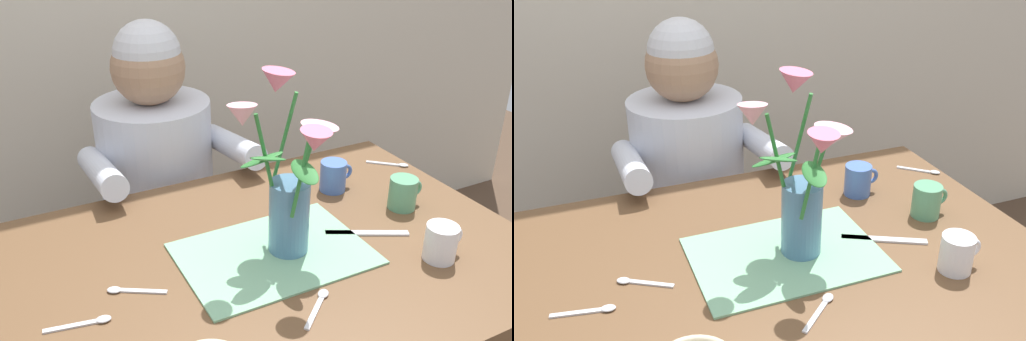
% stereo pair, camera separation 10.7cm
% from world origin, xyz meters
% --- Properties ---
extents(dining_table, '(1.20, 0.80, 0.74)m').
position_xyz_m(dining_table, '(0.00, 0.00, 0.64)').
color(dining_table, brown).
rests_on(dining_table, ground_plane).
extents(seated_person, '(0.45, 0.47, 1.14)m').
position_xyz_m(seated_person, '(-0.03, 0.62, 0.56)').
color(seated_person, '#4C4C56').
rests_on(seated_person, ground_plane).
extents(striped_placemat, '(0.40, 0.28, 0.00)m').
position_xyz_m(striped_placemat, '(0.04, -0.01, 0.74)').
color(striped_placemat, '#7AB289').
rests_on(striped_placemat, dining_table).
extents(flower_vase, '(0.24, 0.29, 0.38)m').
position_xyz_m(flower_vase, '(0.07, -0.00, 0.91)').
color(flower_vase, teal).
rests_on(flower_vase, dining_table).
extents(dinner_knife, '(0.18, 0.10, 0.00)m').
position_xyz_m(dinner_knife, '(0.26, -0.03, 0.74)').
color(dinner_knife, silver).
rests_on(dinner_knife, dining_table).
extents(coffee_cup, '(0.09, 0.07, 0.08)m').
position_xyz_m(coffee_cup, '(0.32, 0.18, 0.78)').
color(coffee_cup, '#476BB7').
rests_on(coffee_cup, dining_table).
extents(ceramic_mug, '(0.09, 0.07, 0.08)m').
position_xyz_m(ceramic_mug, '(0.34, -0.18, 0.78)').
color(ceramic_mug, silver).
rests_on(ceramic_mug, dining_table).
extents(tea_cup, '(0.09, 0.07, 0.08)m').
position_xyz_m(tea_cup, '(0.41, 0.03, 0.78)').
color(tea_cup, '#569970').
rests_on(tea_cup, dining_table).
extents(spoon_0, '(0.12, 0.04, 0.01)m').
position_xyz_m(spoon_0, '(-0.37, -0.04, 0.74)').
color(spoon_0, silver).
rests_on(spoon_0, dining_table).
extents(spoon_1, '(0.10, 0.09, 0.01)m').
position_xyz_m(spoon_1, '(0.55, 0.22, 0.74)').
color(spoon_1, silver).
rests_on(spoon_1, dining_table).
extents(spoon_3, '(0.10, 0.09, 0.01)m').
position_xyz_m(spoon_3, '(0.03, -0.19, 0.74)').
color(spoon_3, silver).
rests_on(spoon_3, dining_table).
extents(spoon_4, '(0.11, 0.07, 0.01)m').
position_xyz_m(spoon_4, '(-0.28, 0.01, 0.74)').
color(spoon_4, silver).
rests_on(spoon_4, dining_table).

